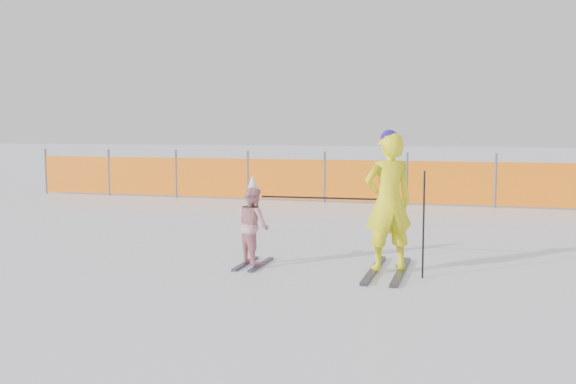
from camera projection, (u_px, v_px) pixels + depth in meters
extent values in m
plane|color=white|center=(277.00, 278.00, 7.77)|extent=(120.00, 120.00, 0.00)
cube|color=black|center=(374.00, 270.00, 8.12)|extent=(0.09, 1.61, 0.04)
cube|color=black|center=(401.00, 271.00, 8.03)|extent=(0.09, 1.61, 0.04)
imported|color=#FFF415|center=(388.00, 202.00, 7.99)|extent=(0.74, 0.66, 1.71)
sphere|color=navy|center=(389.00, 139.00, 7.91)|extent=(0.22, 0.22, 0.22)
cube|color=black|center=(245.00, 264.00, 8.52)|extent=(0.09, 0.88, 0.03)
cube|color=black|center=(261.00, 264.00, 8.46)|extent=(0.09, 0.88, 0.03)
imported|color=pink|center=(253.00, 225.00, 8.44)|extent=(0.62, 0.62, 1.02)
cone|color=silver|center=(253.00, 184.00, 8.39)|extent=(0.19, 0.19, 0.24)
cylinder|color=black|center=(423.00, 225.00, 7.70)|extent=(0.02, 0.02, 1.30)
cylinder|color=black|center=(319.00, 198.00, 8.20)|extent=(1.52, 0.09, 0.02)
cylinder|color=#595960|center=(46.00, 171.00, 17.95)|extent=(0.06, 0.06, 1.25)
cylinder|color=#595960|center=(109.00, 172.00, 17.39)|extent=(0.06, 0.06, 1.25)
cylinder|color=#595960|center=(176.00, 174.00, 16.84)|extent=(0.06, 0.06, 1.25)
cylinder|color=#595960|center=(248.00, 175.00, 16.28)|extent=(0.06, 0.06, 1.25)
cylinder|color=#595960|center=(324.00, 177.00, 15.73)|extent=(0.06, 0.06, 1.25)
cylinder|color=#595960|center=(407.00, 179.00, 15.17)|extent=(0.06, 0.06, 1.25)
cylinder|color=#595960|center=(495.00, 181.00, 14.62)|extent=(0.06, 0.06, 1.25)
cube|color=orange|center=(313.00, 180.00, 15.81)|extent=(15.44, 0.02, 1.00)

